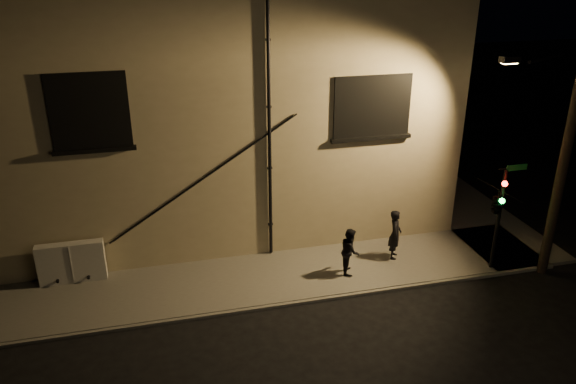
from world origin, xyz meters
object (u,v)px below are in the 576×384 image
object	(u,v)px
utility_cabinet	(72,262)
traffic_signal	(498,203)
pedestrian_b	(350,251)
streetlamp_pole	(560,159)
pedestrian_a	(395,234)

from	to	relation	value
utility_cabinet	traffic_signal	world-z (taller)	traffic_signal
pedestrian_b	utility_cabinet	bearing A→B (deg)	96.68
traffic_signal	streetlamp_pole	distance (m)	2.19
utility_cabinet	pedestrian_b	xyz separation A→B (m)	(8.49, -1.56, 0.11)
pedestrian_a	streetlamp_pole	distance (m)	5.47
utility_cabinet	pedestrian_a	distance (m)	10.30
pedestrian_a	utility_cabinet	bearing A→B (deg)	109.50
utility_cabinet	streetlamp_pole	bearing A→B (deg)	-11.03
pedestrian_a	streetlamp_pole	size ratio (longest dim) A/B	0.23
pedestrian_b	streetlamp_pole	xyz separation A→B (m)	(6.04, -1.27, 2.99)
utility_cabinet	pedestrian_b	bearing A→B (deg)	-10.44
traffic_signal	streetlamp_pole	world-z (taller)	streetlamp_pole
utility_cabinet	pedestrian_b	world-z (taller)	pedestrian_b
pedestrian_b	streetlamp_pole	bearing A→B (deg)	-84.74
pedestrian_b	streetlamp_pole	distance (m)	6.86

